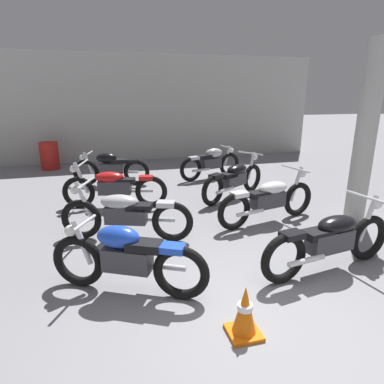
{
  "coord_description": "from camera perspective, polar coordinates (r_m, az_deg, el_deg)",
  "views": [
    {
      "loc": [
        -1.56,
        -2.62,
        2.31
      ],
      "look_at": [
        0.0,
        3.05,
        0.55
      ],
      "focal_mm": 30.98,
      "sensor_mm": 36.0,
      "label": 1
    }
  ],
  "objects": [
    {
      "name": "ground_plane",
      "position": [
        3.83,
        13.11,
        -21.02
      ],
      "size": [
        60.0,
        60.0,
        0.0
      ],
      "primitive_type": "plane",
      "color": "gray"
    },
    {
      "name": "back_wall",
      "position": [
        12.09,
        -8.2,
        14.09
      ],
      "size": [
        12.66,
        0.24,
        3.6
      ],
      "primitive_type": "cube",
      "color": "#B2B2AD",
      "rests_on": "ground"
    },
    {
      "name": "support_pillar",
      "position": [
        6.69,
        27.72,
        8.69
      ],
      "size": [
        0.36,
        0.36,
        3.2
      ],
      "primitive_type": "cylinder",
      "color": "#B2B2AD",
      "rests_on": "ground"
    },
    {
      "name": "motorcycle_left_row_0",
      "position": [
        4.04,
        -11.19,
        -10.96
      ],
      "size": [
        1.8,
        1.01,
        0.88
      ],
      "color": "black",
      "rests_on": "ground"
    },
    {
      "name": "motorcycle_left_row_1",
      "position": [
        5.44,
        -11.42,
        -3.68
      ],
      "size": [
        2.08,
        0.95,
        0.97
      ],
      "color": "black",
      "rests_on": "ground"
    },
    {
      "name": "motorcycle_left_row_2",
      "position": [
        7.04,
        -13.26,
        0.92
      ],
      "size": [
        2.14,
        0.77,
        0.97
      ],
      "color": "black",
      "rests_on": "ground"
    },
    {
      "name": "motorcycle_left_row_3",
      "position": [
        8.81,
        -13.83,
        4.06
      ],
      "size": [
        1.94,
        0.64,
        0.88
      ],
      "color": "black",
      "rests_on": "ground"
    },
    {
      "name": "motorcycle_right_row_0",
      "position": [
        4.8,
        22.76,
        -7.53
      ],
      "size": [
        2.16,
        0.71,
        0.97
      ],
      "color": "black",
      "rests_on": "ground"
    },
    {
      "name": "motorcycle_right_row_1",
      "position": [
        6.22,
        13.06,
        -1.15
      ],
      "size": [
        2.14,
        0.8,
        0.97
      ],
      "color": "black",
      "rests_on": "ground"
    },
    {
      "name": "motorcycle_right_row_2",
      "position": [
        7.56,
        7.31,
        2.3
      ],
      "size": [
        1.91,
        1.23,
        0.97
      ],
      "color": "black",
      "rests_on": "ground"
    },
    {
      "name": "motorcycle_right_row_3",
      "position": [
        9.27,
        3.31,
        5.12
      ],
      "size": [
        1.92,
        0.72,
        0.88
      ],
      "color": "black",
      "rests_on": "ground"
    },
    {
      "name": "oil_drum",
      "position": [
        11.38,
        -23.33,
        5.78
      ],
      "size": [
        0.59,
        0.59,
        0.85
      ],
      "color": "red",
      "rests_on": "ground"
    },
    {
      "name": "traffic_cone",
      "position": [
        3.48,
        9.07,
        -19.72
      ],
      "size": [
        0.32,
        0.32,
        0.54
      ],
      "color": "orange",
      "rests_on": "ground"
    }
  ]
}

